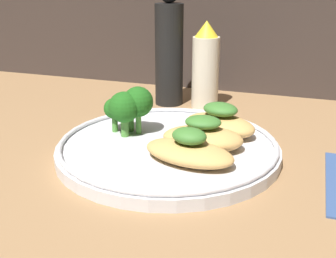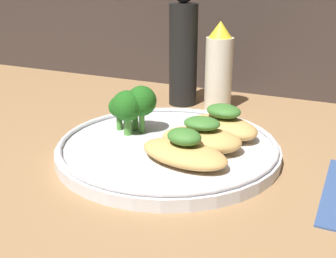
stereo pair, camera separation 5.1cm
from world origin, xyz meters
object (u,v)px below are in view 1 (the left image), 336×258
(plate, at_px, (168,147))
(sauce_bottle, at_px, (206,67))
(broccoli_bunch, at_px, (129,106))
(pepper_grinder, at_px, (169,51))

(plate, bearing_deg, sauce_bottle, 92.09)
(broccoli_bunch, bearing_deg, pepper_grinder, 93.27)
(broccoli_bunch, relative_size, pepper_grinder, 0.33)
(broccoli_bunch, bearing_deg, plate, -17.31)
(plate, bearing_deg, pepper_grinder, 108.68)
(pepper_grinder, bearing_deg, plate, -71.32)
(sauce_bottle, distance_m, pepper_grinder, 0.07)
(plate, xyz_separation_m, broccoli_bunch, (-0.06, 0.02, 0.04))
(broccoli_bunch, distance_m, pepper_grinder, 0.19)
(broccoli_bunch, bearing_deg, sauce_bottle, 74.68)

